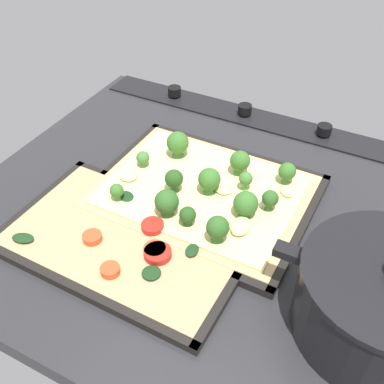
# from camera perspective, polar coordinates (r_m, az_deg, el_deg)

# --- Properties ---
(ground_plane) EXTENTS (0.82, 0.65, 0.03)m
(ground_plane) POSITION_cam_1_polar(r_m,az_deg,el_deg) (0.75, 3.56, -3.72)
(ground_plane) COLOR #28282B
(stove_control_panel) EXTENTS (0.79, 0.07, 0.03)m
(stove_control_panel) POSITION_cam_1_polar(r_m,az_deg,el_deg) (0.96, 10.99, 8.14)
(stove_control_panel) COLOR black
(stove_control_panel) RESTS_ON ground_plane
(baking_tray_front) EXTENTS (0.36, 0.28, 0.01)m
(baking_tray_front) POSITION_cam_1_polar(r_m,az_deg,el_deg) (0.77, 1.18, -0.47)
(baking_tray_front) COLOR black
(baking_tray_front) RESTS_ON ground_plane
(broccoli_pizza) EXTENTS (0.33, 0.26, 0.06)m
(broccoli_pizza) POSITION_cam_1_polar(r_m,az_deg,el_deg) (0.76, 1.44, 0.27)
(broccoli_pizza) COLOR tan
(broccoli_pizza) RESTS_ON baking_tray_front
(baking_tray_back) EXTENTS (0.36, 0.23, 0.01)m
(baking_tray_back) POSITION_cam_1_polar(r_m,az_deg,el_deg) (0.70, -7.95, -5.93)
(baking_tray_back) COLOR black
(baking_tray_back) RESTS_ON ground_plane
(veggie_pizza_back) EXTENTS (0.34, 0.21, 0.02)m
(veggie_pizza_back) POSITION_cam_1_polar(r_m,az_deg,el_deg) (0.70, -7.90, -5.67)
(veggie_pizza_back) COLOR tan
(veggie_pizza_back) RESTS_ON baking_tray_back
(cooking_pot) EXTENTS (0.27, 0.21, 0.13)m
(cooking_pot) POSITION_cam_1_polar(r_m,az_deg,el_deg) (0.61, 22.20, -12.31)
(cooking_pot) COLOR black
(cooking_pot) RESTS_ON ground_plane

